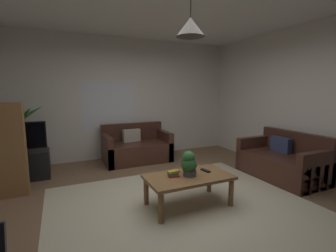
# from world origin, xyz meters

# --- Properties ---
(floor) EXTENTS (5.31, 5.33, 0.02)m
(floor) POSITION_xyz_m (0.00, 0.00, -0.01)
(floor) COLOR brown
(floor) RESTS_ON ground
(rug) EXTENTS (3.45, 2.93, 0.01)m
(rug) POSITION_xyz_m (0.00, -0.20, 0.00)
(rug) COLOR beige
(rug) RESTS_ON ground
(wall_back) EXTENTS (5.43, 0.06, 2.76)m
(wall_back) POSITION_xyz_m (0.00, 2.70, 1.38)
(wall_back) COLOR silver
(wall_back) RESTS_ON ground
(wall_right) EXTENTS (0.06, 5.33, 2.76)m
(wall_right) POSITION_xyz_m (2.68, 0.00, 1.38)
(wall_right) COLOR silver
(wall_right) RESTS_ON ground
(window_pane) EXTENTS (1.19, 0.01, 1.11)m
(window_pane) POSITION_xyz_m (-0.39, 2.66, 1.19)
(window_pane) COLOR white
(couch_under_window) EXTENTS (1.43, 0.83, 0.82)m
(couch_under_window) POSITION_xyz_m (0.09, 2.19, 0.28)
(couch_under_window) COLOR #47281E
(couch_under_window) RESTS_ON ground
(couch_right_side) EXTENTS (0.83, 1.43, 0.82)m
(couch_right_side) POSITION_xyz_m (2.18, 0.08, 0.28)
(couch_right_side) COLOR #47281E
(couch_right_side) RESTS_ON ground
(coffee_table) EXTENTS (1.16, 0.64, 0.43)m
(coffee_table) POSITION_xyz_m (0.10, -0.16, 0.36)
(coffee_table) COLOR olive
(coffee_table) RESTS_ON ground
(book_on_table_0) EXTENTS (0.16, 0.14, 0.02)m
(book_on_table_0) POSITION_xyz_m (-0.10, -0.10, 0.44)
(book_on_table_0) COLOR #B22D2D
(book_on_table_0) RESTS_ON coffee_table
(book_on_table_1) EXTENTS (0.13, 0.10, 0.03)m
(book_on_table_1) POSITION_xyz_m (-0.11, -0.10, 0.46)
(book_on_table_1) COLOR #387247
(book_on_table_1) RESTS_ON coffee_table
(book_on_table_2) EXTENTS (0.16, 0.10, 0.03)m
(book_on_table_2) POSITION_xyz_m (-0.10, -0.10, 0.49)
(book_on_table_2) COLOR gold
(book_on_table_2) RESTS_ON coffee_table
(remote_on_table_0) EXTENTS (0.07, 0.17, 0.02)m
(remote_on_table_0) POSITION_xyz_m (0.40, -0.11, 0.44)
(remote_on_table_0) COLOR black
(remote_on_table_0) RESTS_ON coffee_table
(potted_plant_on_table) EXTENTS (0.22, 0.22, 0.34)m
(potted_plant_on_table) POSITION_xyz_m (0.10, -0.15, 0.60)
(potted_plant_on_table) COLOR #4C4C51
(potted_plant_on_table) RESTS_ON coffee_table
(tv_stand) EXTENTS (0.90, 0.44, 0.50)m
(tv_stand) POSITION_xyz_m (-2.10, 1.92, 0.25)
(tv_stand) COLOR black
(tv_stand) RESTS_ON ground
(tv) EXTENTS (0.85, 0.16, 0.53)m
(tv) POSITION_xyz_m (-2.10, 1.89, 0.77)
(tv) COLOR black
(tv) RESTS_ON tv_stand
(potted_palm_corner) EXTENTS (0.77, 0.92, 1.33)m
(potted_palm_corner) POSITION_xyz_m (-2.13, 2.41, 0.64)
(potted_palm_corner) COLOR #4C4C51
(potted_palm_corner) RESTS_ON ground
(pendant_lamp) EXTENTS (0.36, 0.36, 0.53)m
(pendant_lamp) POSITION_xyz_m (0.10, -0.16, 2.35)
(pendant_lamp) COLOR black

